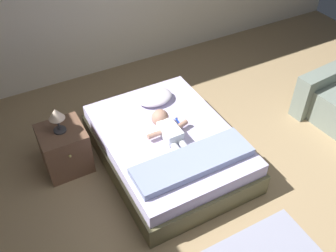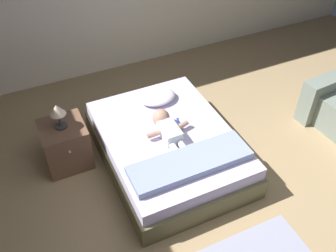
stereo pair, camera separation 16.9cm
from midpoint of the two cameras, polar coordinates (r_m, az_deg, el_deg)
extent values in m
plane|color=#9A7F5A|center=(3.85, 8.71, -12.47)|extent=(8.00, 8.00, 0.00)
cube|color=brown|center=(4.14, -1.17, -3.95)|extent=(1.33, 1.78, 0.25)
cube|color=silver|center=(4.00, -1.21, -1.91)|extent=(1.27, 1.71, 0.15)
ellipsoid|color=silver|center=(4.34, -3.22, 4.35)|extent=(0.43, 0.33, 0.10)
cube|color=white|center=(3.86, -0.93, -0.96)|extent=(0.17, 0.28, 0.13)
sphere|color=tan|center=(3.99, -2.40, 1.22)|extent=(0.19, 0.19, 0.19)
cylinder|color=tan|center=(3.84, -3.27, -1.33)|extent=(0.15, 0.06, 0.06)
cylinder|color=tan|center=(3.95, 0.79, 0.13)|extent=(0.16, 0.10, 0.06)
cylinder|color=white|center=(3.73, 0.04, -3.53)|extent=(0.06, 0.17, 0.06)
cylinder|color=white|center=(3.76, 1.20, -3.08)|extent=(0.06, 0.17, 0.06)
cube|color=blue|center=(4.08, 0.31, 0.69)|extent=(0.02, 0.12, 0.01)
cube|color=white|center=(4.11, -0.05, 1.32)|extent=(0.02, 0.02, 0.01)
cube|color=slate|center=(5.18, 21.97, 5.51)|extent=(1.04, 0.28, 0.56)
cube|color=brown|center=(4.17, -16.39, -3.32)|extent=(0.46, 0.46, 0.51)
sphere|color=tan|center=(3.91, -15.72, -4.41)|extent=(0.03, 0.03, 0.03)
cylinder|color=#333338|center=(3.99, -17.10, -0.62)|extent=(0.13, 0.13, 0.02)
cylinder|color=#333338|center=(3.94, -17.34, 0.28)|extent=(0.02, 0.02, 0.15)
cone|color=beige|center=(3.85, -17.73, 1.74)|extent=(0.16, 0.16, 0.11)
cube|color=#8592B5|center=(3.61, 2.42, -5.37)|extent=(1.19, 0.37, 0.08)
camera|label=1|loc=(0.08, -91.24, -1.11)|focal=40.54mm
camera|label=2|loc=(0.08, 88.76, 1.11)|focal=40.54mm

